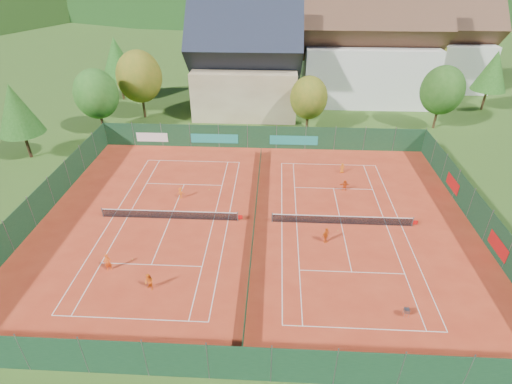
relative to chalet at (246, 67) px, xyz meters
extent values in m
plane|color=#2D4F18|center=(3.00, -30.00, -6.64)|extent=(600.00, 600.00, 0.00)
cube|color=#B5321A|center=(3.00, -30.00, -6.62)|extent=(40.00, 32.00, 0.01)
cube|color=white|center=(-5.00, -18.12, -6.61)|extent=(10.97, 0.06, 0.00)
cube|color=white|center=(-5.00, -41.88, -6.61)|extent=(10.97, 0.06, 0.00)
cube|color=white|center=(-10.48, -30.00, -6.61)|extent=(0.06, 23.77, 0.00)
cube|color=white|center=(0.49, -30.00, -6.61)|extent=(0.06, 23.77, 0.00)
cube|color=white|center=(-9.12, -30.00, -6.61)|extent=(0.06, 23.77, 0.00)
cube|color=white|center=(-0.88, -30.00, -6.61)|extent=(0.06, 23.77, 0.00)
cube|color=white|center=(-5.00, -23.60, -6.61)|extent=(8.23, 0.06, 0.00)
cube|color=white|center=(-5.00, -36.40, -6.61)|extent=(8.23, 0.06, 0.00)
cube|color=white|center=(-5.00, -30.00, -6.61)|extent=(0.06, 12.80, 0.00)
cube|color=white|center=(11.00, -18.12, -6.61)|extent=(10.97, 0.06, 0.00)
cube|color=white|center=(11.00, -41.88, -6.61)|extent=(10.97, 0.06, 0.00)
cube|color=white|center=(5.51, -30.00, -6.61)|extent=(0.06, 23.77, 0.00)
cube|color=white|center=(16.48, -30.00, -6.61)|extent=(0.06, 23.77, 0.00)
cube|color=white|center=(6.88, -30.00, -6.61)|extent=(0.06, 23.77, 0.00)
cube|color=white|center=(15.12, -30.00, -6.61)|extent=(0.06, 23.77, 0.00)
cube|color=white|center=(11.00, -23.60, -6.61)|extent=(8.23, 0.06, 0.00)
cube|color=white|center=(11.00, -36.40, -6.61)|extent=(8.23, 0.06, 0.00)
cube|color=white|center=(11.00, -30.00, -6.61)|extent=(0.06, 12.80, 0.00)
cylinder|color=#59595B|center=(-11.40, -30.00, -6.11)|extent=(0.10, 0.10, 1.02)
cylinder|color=#59595B|center=(1.40, -30.00, -6.11)|extent=(0.10, 0.10, 1.02)
cube|color=black|center=(-5.00, -30.00, -6.16)|extent=(12.80, 0.02, 0.86)
cube|color=white|center=(-5.00, -30.00, -5.73)|extent=(12.80, 0.04, 0.06)
cube|color=red|center=(1.65, -30.00, -6.17)|extent=(0.40, 0.04, 0.40)
cylinder|color=#59595B|center=(4.60, -30.00, -6.11)|extent=(0.10, 0.10, 1.02)
cylinder|color=#59595B|center=(17.40, -30.00, -6.11)|extent=(0.10, 0.10, 1.02)
cube|color=black|center=(11.00, -30.00, -6.16)|extent=(12.80, 0.02, 0.86)
cube|color=white|center=(11.00, -30.00, -5.73)|extent=(12.80, 0.04, 0.06)
cube|color=red|center=(17.65, -30.00, -6.17)|extent=(0.40, 0.04, 0.40)
cube|color=#12321C|center=(3.00, -30.00, -6.12)|extent=(0.03, 28.80, 1.00)
cube|color=#153A1F|center=(3.00, -14.00, -5.12)|extent=(40.00, 0.04, 3.00)
cube|color=teal|center=(-3.00, -14.06, -5.42)|extent=(6.00, 0.03, 1.20)
cube|color=teal|center=(7.00, -14.06, -5.42)|extent=(6.00, 0.03, 1.20)
cube|color=silver|center=(-11.00, -14.06, -5.42)|extent=(4.00, 0.03, 1.20)
cube|color=#143720|center=(3.00, -46.00, -5.12)|extent=(40.00, 0.04, 3.00)
cube|color=#153B20|center=(-17.00, -30.00, -5.12)|extent=(0.04, 32.00, 3.00)
cube|color=#13351F|center=(23.00, -30.00, -5.12)|extent=(0.04, 32.00, 3.00)
cube|color=#B21414|center=(22.94, -34.00, -5.42)|extent=(0.03, 3.00, 1.20)
cube|color=#B21414|center=(22.94, -24.00, -5.42)|extent=(0.03, 3.00, 1.20)
cube|color=beige|center=(0.00, 0.00, -3.12)|extent=(15.00, 12.00, 7.00)
cube|color=#1E2333|center=(0.00, 0.00, 3.38)|extent=(16.20, 12.00, 12.00)
cube|color=silver|center=(19.00, 6.00, -2.12)|extent=(20.00, 11.00, 9.00)
cube|color=brown|center=(19.00, 6.00, 5.13)|extent=(21.60, 11.00, 11.00)
cube|color=silver|center=(33.00, 14.00, -2.62)|extent=(16.00, 10.00, 8.00)
cube|color=brown|center=(33.00, 14.00, 3.88)|extent=(17.28, 10.00, 10.00)
cylinder|color=#49311A|center=(-19.00, -10.00, -5.22)|extent=(0.36, 0.36, 2.80)
ellipsoid|color=#25601B|center=(-19.00, -10.00, -1.22)|extent=(5.72, 5.72, 6.58)
cylinder|color=#422D17|center=(-15.00, -4.00, -5.05)|extent=(0.36, 0.36, 3.15)
ellipsoid|color=olive|center=(-15.00, -4.00, -0.55)|extent=(6.44, 6.44, 7.40)
cylinder|color=#463119|center=(-21.00, 4.00, -4.87)|extent=(0.36, 0.36, 3.50)
cone|color=#1F5C1A|center=(-21.00, 4.00, 0.13)|extent=(5.60, 5.60, 6.50)
cylinder|color=#463219|center=(9.00, -8.00, -5.40)|extent=(0.36, 0.36, 2.45)
ellipsoid|color=olive|center=(9.00, -8.00, -1.90)|extent=(5.01, 5.01, 5.76)
cylinder|color=#432C18|center=(27.00, -6.00, -5.22)|extent=(0.36, 0.36, 2.80)
ellipsoid|color=#245217|center=(27.00, -6.00, -1.22)|extent=(5.72, 5.72, 6.58)
cylinder|color=#4C311B|center=(37.00, 2.00, -5.05)|extent=(0.36, 0.36, 3.15)
cone|color=#225719|center=(37.00, 2.00, -0.55)|extent=(5.04, 5.04, 5.85)
cylinder|color=#412517|center=(-25.00, -18.00, -5.05)|extent=(0.36, 0.36, 3.15)
cone|color=#1F5217|center=(-25.00, -18.00, -0.55)|extent=(5.04, 5.04, 5.85)
cylinder|color=#463119|center=(29.00, 10.00, -4.87)|extent=(0.36, 0.36, 3.50)
ellipsoid|color=olive|center=(29.00, 10.00, 0.13)|extent=(7.15, 7.15, 8.22)
ellipsoid|color=black|center=(13.00, 270.00, -48.97)|extent=(440.00, 440.00, 242.00)
cylinder|color=slate|center=(13.88, -40.80, -6.22)|extent=(0.02, 0.02, 0.80)
cylinder|color=slate|center=(14.18, -40.80, -6.22)|extent=(0.02, 0.02, 0.80)
cylinder|color=slate|center=(13.88, -40.50, -6.22)|extent=(0.02, 0.02, 0.80)
cylinder|color=slate|center=(14.18, -40.50, -6.22)|extent=(0.02, 0.02, 0.80)
cube|color=slate|center=(14.03, -40.65, -6.07)|extent=(0.34, 0.34, 0.30)
ellipsoid|color=#CCD833|center=(14.03, -40.65, -6.04)|extent=(0.28, 0.28, 0.16)
sphere|color=#CCD833|center=(-6.72, -35.85, -6.59)|extent=(0.07, 0.07, 0.07)
sphere|color=#CCD833|center=(6.55, -41.89, -6.59)|extent=(0.07, 0.07, 0.07)
sphere|color=#CCD833|center=(5.48, -24.17, -6.59)|extent=(0.07, 0.07, 0.07)
sphere|color=#CCD833|center=(-2.12, -24.61, -6.59)|extent=(0.07, 0.07, 0.07)
sphere|color=#CCD833|center=(10.57, -31.02, -6.59)|extent=(0.07, 0.07, 0.07)
imported|color=#EE5515|center=(-8.14, -37.14, -5.86)|extent=(0.63, 0.49, 1.53)
imported|color=orange|center=(-4.32, -39.06, -5.89)|extent=(0.90, 0.86, 1.46)
imported|color=orange|center=(-4.74, -26.30, -6.02)|extent=(0.79, 0.46, 1.20)
imported|color=#DE5813|center=(9.26, -32.73, -5.88)|extent=(0.89, 0.86, 1.49)
imported|color=#D16012|center=(12.31, -20.05, -6.03)|extent=(0.63, 0.45, 1.19)
imported|color=#E34E14|center=(12.07, -23.89, -6.02)|extent=(1.13, 0.37, 1.22)
camera|label=1|loc=(4.70, -60.21, 15.16)|focal=28.00mm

